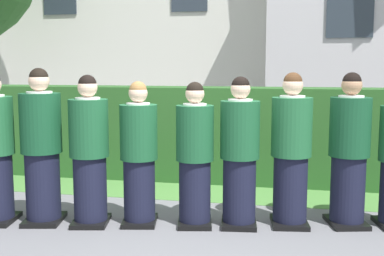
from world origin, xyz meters
TOP-DOWN VIEW (x-y plane):
  - ground_plane at (0.00, 0.00)m, footprint 60.00×60.00m
  - student_front_row_1 at (-1.61, -0.26)m, footprint 0.48×0.57m
  - student_front_row_2 at (-1.08, -0.21)m, footprint 0.46×0.55m
  - student_front_row_3 at (-0.56, -0.09)m, footprint 0.43×0.50m
  - student_front_row_4 at (0.03, -0.02)m, footprint 0.43×0.50m
  - student_front_row_5 at (0.50, 0.06)m, footprint 0.42×0.50m
  - student_front_row_6 at (1.04, 0.19)m, footprint 0.44×0.54m
  - student_front_row_7 at (1.64, 0.31)m, footprint 0.48×0.55m
  - hedge at (0.00, 2.10)m, footprint 11.81×0.70m
  - lawn_strip at (0.00, 1.30)m, footprint 11.81×0.90m

SIDE VIEW (x-z plane):
  - ground_plane at x=0.00m, z-range 0.00..0.00m
  - lawn_strip at x=0.00m, z-range 0.00..0.01m
  - hedge at x=0.00m, z-range 0.00..1.39m
  - student_front_row_4 at x=0.03m, z-range -0.04..1.50m
  - student_front_row_3 at x=-0.56m, z-range -0.04..1.51m
  - student_front_row_5 at x=0.50m, z-range -0.04..1.56m
  - student_front_row_2 at x=-1.08m, z-range -0.04..1.57m
  - student_front_row_6 at x=1.04m, z-range -0.04..1.60m
  - student_front_row_7 at x=1.64m, z-range -0.04..1.60m
  - student_front_row_1 at x=-1.61m, z-range -0.04..1.64m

